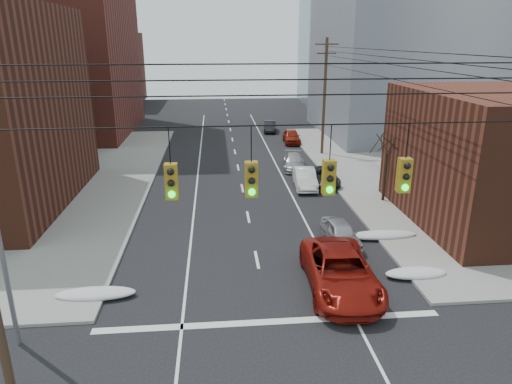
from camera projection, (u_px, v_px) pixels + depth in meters
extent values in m
cube|color=maroon|center=(12.00, 0.00, 50.70)|extent=(24.00, 20.00, 30.00)
cube|color=#522618|center=(72.00, 69.00, 77.93)|extent=(22.00, 18.00, 12.00)
cube|color=gray|center=(424.00, 24.00, 51.69)|extent=(22.00, 20.00, 25.00)
cube|color=gray|center=(366.00, 38.00, 76.89)|extent=(20.00, 18.00, 22.00)
cylinder|color=#473323|center=(324.00, 98.00, 43.30)|extent=(0.28, 0.28, 11.00)
cube|color=#473323|center=(327.00, 44.00, 41.75)|extent=(2.20, 0.12, 0.12)
cube|color=#473323|center=(326.00, 53.00, 42.00)|extent=(1.80, 0.12, 0.12)
cylinder|color=black|center=(288.00, 125.00, 12.31)|extent=(17.00, 0.04, 0.04)
cylinder|color=black|center=(169.00, 146.00, 12.19)|extent=(0.03, 0.03, 1.00)
cube|color=olive|center=(172.00, 181.00, 12.51)|extent=(0.35, 0.30, 1.00)
sphere|color=black|center=(170.00, 172.00, 12.25)|extent=(0.20, 0.20, 0.20)
sphere|color=black|center=(171.00, 183.00, 12.35)|extent=(0.20, 0.20, 0.20)
sphere|color=#0CE526|center=(172.00, 194.00, 12.45)|extent=(0.20, 0.20, 0.20)
cylinder|color=black|center=(251.00, 144.00, 12.38)|extent=(0.03, 0.03, 1.00)
cube|color=olive|center=(251.00, 179.00, 12.70)|extent=(0.35, 0.30, 1.00)
sphere|color=black|center=(252.00, 170.00, 12.44)|extent=(0.20, 0.20, 0.20)
sphere|color=black|center=(252.00, 181.00, 12.54)|extent=(0.20, 0.20, 0.20)
sphere|color=#0CE526|center=(252.00, 192.00, 12.64)|extent=(0.20, 0.20, 0.20)
cylinder|color=black|center=(331.00, 142.00, 12.57)|extent=(0.03, 0.03, 1.00)
cube|color=olive|center=(329.00, 177.00, 12.89)|extent=(0.35, 0.30, 1.00)
sphere|color=black|center=(331.00, 168.00, 12.63)|extent=(0.20, 0.20, 0.20)
sphere|color=black|center=(330.00, 179.00, 12.73)|extent=(0.20, 0.20, 0.20)
sphere|color=#0CE526|center=(330.00, 190.00, 12.83)|extent=(0.20, 0.20, 0.20)
cylinder|color=black|center=(408.00, 141.00, 12.76)|extent=(0.03, 0.03, 1.00)
cube|color=olive|center=(404.00, 175.00, 13.08)|extent=(0.35, 0.30, 1.00)
sphere|color=black|center=(408.00, 166.00, 12.82)|extent=(0.20, 0.20, 0.20)
sphere|color=black|center=(406.00, 177.00, 12.92)|extent=(0.20, 0.20, 0.20)
sphere|color=#0CE526|center=(405.00, 188.00, 13.02)|extent=(0.20, 0.20, 0.20)
cylinder|color=black|center=(385.00, 178.00, 31.37)|extent=(0.20, 0.20, 3.50)
cylinder|color=black|center=(393.00, 144.00, 30.78)|extent=(0.27, 0.82, 1.19)
cylinder|color=black|center=(388.00, 142.00, 31.16)|extent=(1.17, 0.54, 1.38)
cylinder|color=black|center=(378.00, 141.00, 31.25)|extent=(1.44, 1.00, 1.48)
cylinder|color=black|center=(382.00, 145.00, 30.65)|extent=(0.17, 0.84, 1.19)
cylinder|color=black|center=(384.00, 145.00, 30.17)|extent=(0.82, 0.99, 1.40)
cylinder|color=black|center=(394.00, 146.00, 29.79)|extent=(1.74, 0.21, 1.43)
cylinder|color=black|center=(394.00, 146.00, 30.45)|extent=(0.48, 0.73, 1.20)
ellipsoid|color=silver|center=(96.00, 294.00, 20.00)|extent=(3.50, 1.08, 0.42)
ellipsoid|color=silver|center=(416.00, 273.00, 21.75)|extent=(3.00, 1.08, 0.42)
ellipsoid|color=silver|center=(383.00, 235.00, 26.00)|extent=(4.00, 1.08, 0.42)
imported|color=maroon|center=(340.00, 272.00, 20.50)|extent=(3.24, 6.53, 1.78)
imported|color=#ACACB1|center=(341.00, 233.00, 25.16)|extent=(1.81, 3.91, 1.30)
imported|color=white|center=(305.00, 178.00, 34.85)|extent=(1.86, 4.50, 1.45)
imported|color=black|center=(323.00, 176.00, 35.68)|extent=(2.47, 4.78, 1.29)
imported|color=#9F9FA3|center=(294.00, 162.00, 39.89)|extent=(2.33, 4.57, 1.27)
imported|color=maroon|center=(292.00, 136.00, 49.90)|extent=(1.93, 4.35, 1.46)
imported|color=black|center=(270.00, 126.00, 56.03)|extent=(1.88, 4.17, 1.33)
imported|color=silver|center=(17.00, 189.00, 31.89)|extent=(4.63, 2.88, 1.44)
imported|color=#B1B2B6|center=(42.00, 177.00, 34.69)|extent=(5.34, 3.09, 1.40)
imported|color=#BBBCC1|center=(17.00, 182.00, 33.40)|extent=(4.55, 3.00, 1.44)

